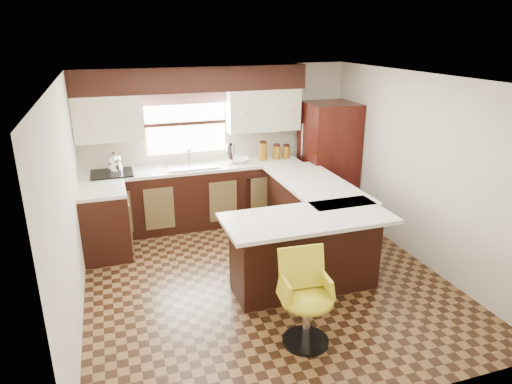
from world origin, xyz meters
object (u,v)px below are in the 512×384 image
object	(u,v)px
bar_chair	(307,301)
refrigerator	(328,160)
peninsula_return	(305,253)
peninsula_long	(311,217)

from	to	relation	value
bar_chair	refrigerator	bearing A→B (deg)	64.56
peninsula_return	bar_chair	distance (m)	1.02
refrigerator	bar_chair	bearing A→B (deg)	-119.67
refrigerator	bar_chair	world-z (taller)	refrigerator
peninsula_return	refrigerator	bearing A→B (deg)	57.46
peninsula_long	peninsula_return	bearing A→B (deg)	-118.30
refrigerator	bar_chair	size ratio (longest dim) A/B	1.96
peninsula_return	refrigerator	distance (m)	2.49
peninsula_return	bar_chair	xyz separation A→B (m)	(-0.40, -0.94, 0.02)
bar_chair	peninsula_long	bearing A→B (deg)	68.57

